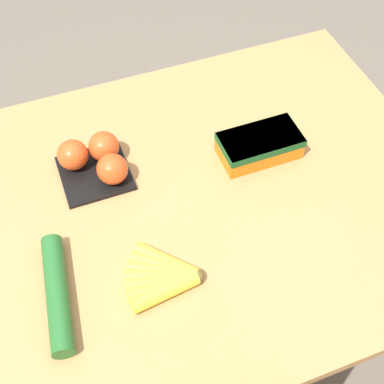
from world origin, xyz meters
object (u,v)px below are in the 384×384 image
at_px(carrot_bag, 260,144).
at_px(cucumber_near, 57,293).
at_px(banana_bunch, 164,276).
at_px(tomato_pack, 96,160).

bearing_deg(carrot_bag, cucumber_near, 21.31).
relative_size(carrot_bag, cucumber_near, 0.75).
distance_m(banana_bunch, tomato_pack, 0.34).
xyz_separation_m(banana_bunch, carrot_bag, (-0.33, -0.25, 0.02)).
relative_size(tomato_pack, carrot_bag, 0.82).
bearing_deg(cucumber_near, tomato_pack, -118.06).
bearing_deg(tomato_pack, banana_bunch, 98.79).
bearing_deg(banana_bunch, cucumber_near, -9.96).
bearing_deg(banana_bunch, carrot_bag, -143.05).
height_order(carrot_bag, cucumber_near, carrot_bag).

